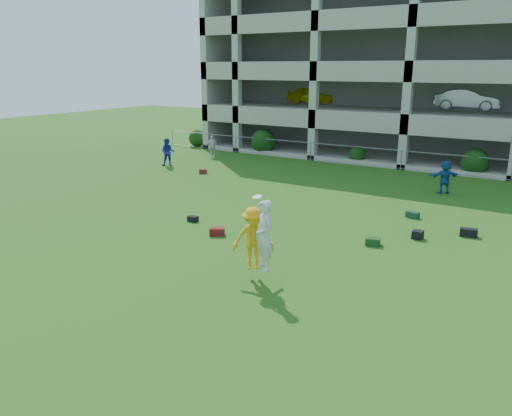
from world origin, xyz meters
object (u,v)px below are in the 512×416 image
Objects in this scene: bystander_b at (212,147)px; crate_d at (418,235)px; bystander_d at (445,177)px; parking_garage at (443,66)px; frisbee_contest at (257,237)px; bystander_a at (168,152)px.

bystander_b is 4.34× the size of crate_d.
bystander_d is 14.82m from parking_garage.
parking_garage is (12.07, 11.41, 5.25)m from bystander_b.
bystander_d is at bearing 80.61° from frisbee_contest.
bystander_d is at bearing 95.53° from crate_d.
bystander_b is 18.86m from crate_d.
bystander_d is (15.60, -2.02, 0.06)m from bystander_b.
bystander_b reaches higher than crate_d.
frisbee_contest is at bearing -72.90° from bystander_a.
bystander_d is 7.48m from crate_d.
bystander_b is at bearing 49.58° from bystander_a.
bystander_b is 0.93× the size of bystander_d.
frisbee_contest is 27.44m from parking_garage.
frisbee_contest reaches higher than bystander_b.
crate_d is at bearing -61.59° from bystander_b.
crate_d is (0.72, -7.42, -0.67)m from bystander_d.
bystander_b is at bearing -47.59° from bystander_d.
bystander_d is (16.12, 1.81, -0.04)m from bystander_a.
bystander_a is 3.87m from bystander_b.
frisbee_contest is (-2.25, -13.58, 0.49)m from bystander_d.
bystander_d is at bearing -75.30° from parking_garage.
bystander_a reaches higher than bystander_d.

